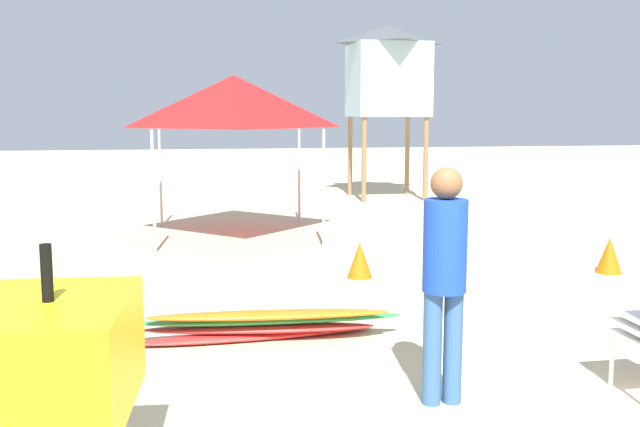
{
  "coord_description": "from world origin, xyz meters",
  "views": [
    {
      "loc": [
        -1.39,
        -3.93,
        2.16
      ],
      "look_at": [
        -0.03,
        3.68,
        1.08
      ],
      "focal_mm": 40.81,
      "sensor_mm": 36.0,
      "label": 1
    }
  ],
  "objects_px": {
    "lifeguard_near_center": "(444,269)",
    "popup_canopy": "(234,102)",
    "lifeguard_tower": "(388,71)",
    "surfboard_pile": "(264,325)",
    "traffic_cone_far": "(609,255)",
    "traffic_cone_near": "(360,260)"
  },
  "relations": [
    {
      "from": "lifeguard_near_center",
      "to": "popup_canopy",
      "type": "bearing_deg",
      "value": 97.73
    },
    {
      "from": "lifeguard_near_center",
      "to": "lifeguard_tower",
      "type": "xyz_separation_m",
      "value": [
        3.1,
        12.94,
        2.16
      ]
    },
    {
      "from": "surfboard_pile",
      "to": "lifeguard_near_center",
      "type": "relative_size",
      "value": 1.45
    },
    {
      "from": "lifeguard_near_center",
      "to": "popup_canopy",
      "type": "xyz_separation_m",
      "value": [
        -1.05,
        7.76,
        1.32
      ]
    },
    {
      "from": "lifeguard_near_center",
      "to": "popup_canopy",
      "type": "relative_size",
      "value": 0.63
    },
    {
      "from": "lifeguard_near_center",
      "to": "traffic_cone_far",
      "type": "xyz_separation_m",
      "value": [
        3.75,
        3.87,
        -0.78
      ]
    },
    {
      "from": "popup_canopy",
      "to": "traffic_cone_near",
      "type": "xyz_separation_m",
      "value": [
        1.4,
        -3.58,
        -2.11
      ]
    },
    {
      "from": "surfboard_pile",
      "to": "traffic_cone_near",
      "type": "distance_m",
      "value": 2.88
    },
    {
      "from": "lifeguard_tower",
      "to": "traffic_cone_far",
      "type": "relative_size",
      "value": 8.79
    },
    {
      "from": "popup_canopy",
      "to": "traffic_cone_near",
      "type": "bearing_deg",
      "value": -68.57
    },
    {
      "from": "traffic_cone_near",
      "to": "lifeguard_tower",
      "type": "bearing_deg",
      "value": 72.57
    },
    {
      "from": "surfboard_pile",
      "to": "popup_canopy",
      "type": "height_order",
      "value": "popup_canopy"
    },
    {
      "from": "traffic_cone_near",
      "to": "traffic_cone_far",
      "type": "bearing_deg",
      "value": -5.32
    },
    {
      "from": "lifeguard_near_center",
      "to": "traffic_cone_near",
      "type": "distance_m",
      "value": 4.27
    },
    {
      "from": "lifeguard_tower",
      "to": "surfboard_pile",
      "type": "bearing_deg",
      "value": -110.81
    },
    {
      "from": "lifeguard_near_center",
      "to": "lifeguard_tower",
      "type": "bearing_deg",
      "value": 76.53
    },
    {
      "from": "surfboard_pile",
      "to": "traffic_cone_near",
      "type": "height_order",
      "value": "traffic_cone_near"
    },
    {
      "from": "lifeguard_near_center",
      "to": "lifeguard_tower",
      "type": "height_order",
      "value": "lifeguard_tower"
    },
    {
      "from": "surfboard_pile",
      "to": "traffic_cone_near",
      "type": "relative_size",
      "value": 5.43
    },
    {
      "from": "lifeguard_near_center",
      "to": "traffic_cone_far",
      "type": "bearing_deg",
      "value": 45.9
    },
    {
      "from": "surfboard_pile",
      "to": "traffic_cone_near",
      "type": "bearing_deg",
      "value": 58.33
    },
    {
      "from": "lifeguard_tower",
      "to": "traffic_cone_near",
      "type": "bearing_deg",
      "value": -107.43
    }
  ]
}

